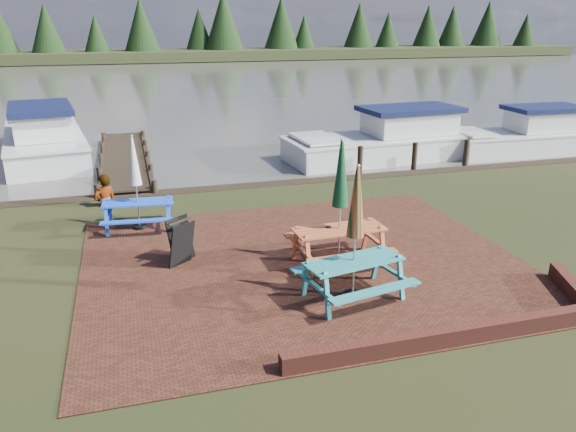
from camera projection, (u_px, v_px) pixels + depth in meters
The scene contains 14 objects.
ground at pixel (319, 284), 10.86m from camera, with size 120.00×120.00×0.00m, color black.
paving at pixel (304, 263), 11.76m from camera, with size 9.00×7.50×0.02m, color #371A11.
brick_wall at pixel (492, 323), 9.17m from camera, with size 6.21×1.79×0.30m.
water at pixel (167, 84), 44.40m from camera, with size 120.00×60.00×0.02m, color #44413A.
far_treeline at pixel (146, 32), 69.60m from camera, with size 120.00×10.00×8.10m.
picnic_table_teal at pixel (354, 254), 10.02m from camera, with size 2.08×1.92×2.50m.
picnic_table_red at pixel (340, 223), 11.45m from camera, with size 1.95×1.75×2.62m.
picnic_table_blue at pixel (137, 197), 13.46m from camera, with size 1.79×1.62×2.29m.
chalkboard at pixel (181, 242), 11.62m from camera, with size 0.61×0.85×0.95m.
jetty at pixel (125, 158), 20.13m from camera, with size 1.76×9.08×1.00m.
boat_jetty at pixel (44, 140), 21.38m from camera, with size 3.83×8.20×2.29m.
boat_near at pixel (391, 142), 21.26m from camera, with size 7.96×3.25×2.11m.
boat_far at pixel (528, 138), 22.21m from camera, with size 6.44×2.43×1.99m.
person at pixel (102, 175), 15.08m from camera, with size 0.64×0.42×1.75m, color gray.
Camera 1 is at (-3.29, -9.25, 4.85)m, focal length 35.00 mm.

